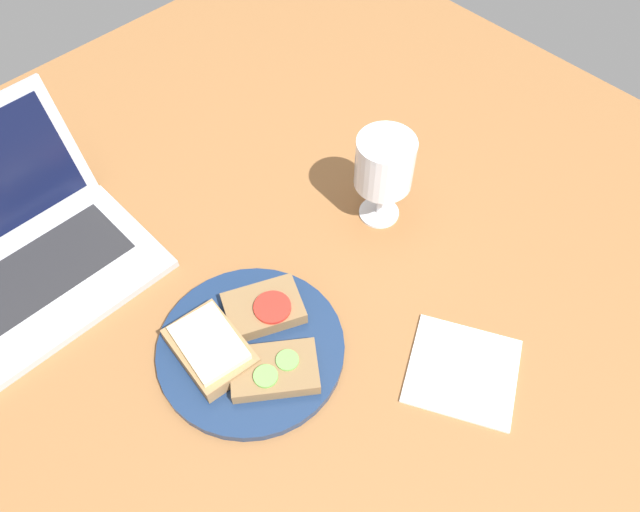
# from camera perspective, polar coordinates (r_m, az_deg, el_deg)

# --- Properties ---
(wooden_table) EXTENTS (1.40, 1.40, 0.03)m
(wooden_table) POSITION_cam_1_polar(r_m,az_deg,el_deg) (0.89, -1.49, -3.29)
(wooden_table) COLOR brown
(wooden_table) RESTS_ON ground
(plate) EXTENTS (0.24, 0.24, 0.01)m
(plate) POSITION_cam_1_polar(r_m,az_deg,el_deg) (0.82, -6.33, -8.37)
(plate) COLOR navy
(plate) RESTS_ON wooden_table
(sandwich_with_cucumber) EXTENTS (0.13, 0.12, 0.02)m
(sandwich_with_cucumber) POSITION_cam_1_polar(r_m,az_deg,el_deg) (0.79, -4.19, -10.36)
(sandwich_with_cucumber) COLOR brown
(sandwich_with_cucumber) RESTS_ON plate
(sandwich_with_tomato) EXTENTS (0.12, 0.11, 0.03)m
(sandwich_with_tomato) POSITION_cam_1_polar(r_m,az_deg,el_deg) (0.83, -4.99, -4.88)
(sandwich_with_tomato) COLOR brown
(sandwich_with_tomato) RESTS_ON plate
(sandwich_with_cheese) EXTENTS (0.09, 0.12, 0.03)m
(sandwich_with_cheese) POSITION_cam_1_polar(r_m,az_deg,el_deg) (0.81, -10.11, -8.14)
(sandwich_with_cheese) COLOR #937047
(sandwich_with_cheese) RESTS_ON plate
(wine_glass) EXTENTS (0.08, 0.08, 0.15)m
(wine_glass) POSITION_cam_1_polar(r_m,az_deg,el_deg) (0.88, 5.90, 8.13)
(wine_glass) COLOR white
(wine_glass) RESTS_ON wooden_table
(laptop) EXTENTS (0.32, 0.26, 0.20)m
(laptop) POSITION_cam_1_polar(r_m,az_deg,el_deg) (0.96, -26.25, 0.63)
(laptop) COLOR #ADAFB5
(laptop) RESTS_ON wooden_table
(napkin) EXTENTS (0.18, 0.18, 0.00)m
(napkin) POSITION_cam_1_polar(r_m,az_deg,el_deg) (0.83, 12.90, -10.19)
(napkin) COLOR white
(napkin) RESTS_ON wooden_table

